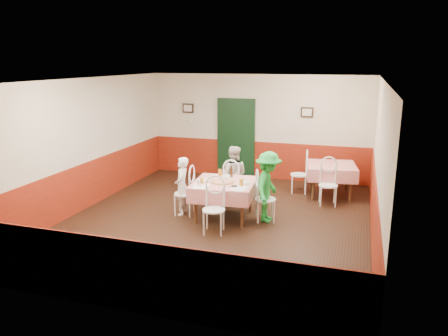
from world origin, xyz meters
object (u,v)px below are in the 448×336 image
(glass_b, at_px, (241,183))
(pizza, at_px, (222,181))
(chair_right, at_px, (265,199))
(chair_left, at_px, (184,194))
(chair_second_a, at_px, (299,175))
(diner_left, at_px, (182,186))
(chair_second_b, at_px, (328,185))
(beer_bottle, at_px, (231,172))
(diner_far, at_px, (233,175))
(chair_near, at_px, (214,210))
(chair_far, at_px, (233,185))
(glass_c, at_px, (220,173))
(main_table, at_px, (224,200))
(diner_right, at_px, (268,187))
(glass_a, at_px, (202,181))
(second_table, at_px, (330,180))
(wallet, at_px, (234,186))

(glass_b, bearing_deg, pizza, 161.56)
(chair_right, distance_m, glass_b, 0.63)
(chair_left, height_order, chair_right, same)
(chair_second_a, xyz_separation_m, diner_left, (-2.12, -2.28, 0.16))
(chair_second_b, height_order, beer_bottle, beer_bottle)
(diner_far, bearing_deg, chair_near, 88.44)
(chair_far, xyz_separation_m, chair_second_b, (2.04, 0.61, 0.00))
(diner_left, bearing_deg, chair_right, 81.73)
(glass_c, bearing_deg, diner_left, -147.82)
(glass_b, bearing_deg, main_table, 156.56)
(glass_b, bearing_deg, diner_right, 27.15)
(glass_a, bearing_deg, diner_far, 75.88)
(main_table, xyz_separation_m, chair_left, (-0.85, -0.07, 0.08))
(diner_right, bearing_deg, diner_far, 50.52)
(glass_a, relative_size, diner_right, 0.09)
(second_table, distance_m, chair_far, 2.45)
(main_table, bearing_deg, pizza, -123.89)
(chair_near, distance_m, glass_a, 0.80)
(main_table, xyz_separation_m, diner_far, (-0.07, 0.90, 0.29))
(glass_b, bearing_deg, diner_far, 114.14)
(chair_left, bearing_deg, wallet, 75.35)
(second_table, xyz_separation_m, diner_left, (-2.87, -2.28, 0.24))
(chair_near, bearing_deg, chair_left, 130.44)
(pizza, height_order, diner_right, diner_right)
(chair_near, bearing_deg, diner_right, 38.81)
(chair_far, height_order, chair_second_a, same)
(chair_second_a, relative_size, wallet, 8.18)
(glass_a, xyz_separation_m, diner_right, (1.27, 0.37, -0.11))
(chair_second_b, height_order, diner_left, diner_left)
(glass_c, bearing_deg, second_table, 40.21)
(pizza, xyz_separation_m, glass_a, (-0.35, -0.26, 0.05))
(pizza, xyz_separation_m, diner_left, (-0.87, -0.04, -0.16))
(main_table, distance_m, beer_bottle, 0.63)
(main_table, xyz_separation_m, glass_c, (-0.20, 0.37, 0.46))
(chair_far, xyz_separation_m, chair_near, (0.13, -1.69, 0.00))
(second_table, relative_size, diner_left, 0.92)
(chair_near, xyz_separation_m, chair_second_b, (1.91, 2.30, 0.00))
(wallet, relative_size, diner_right, 0.08)
(chair_second_b, relative_size, diner_left, 0.74)
(chair_second_b, xyz_separation_m, wallet, (-1.68, -1.73, 0.32))
(chair_far, bearing_deg, main_table, 89.14)
(diner_far, bearing_deg, wallet, 101.34)
(pizza, relative_size, glass_c, 2.90)
(pizza, bearing_deg, wallet, -36.54)
(chair_right, distance_m, glass_c, 1.16)
(chair_far, height_order, chair_near, same)
(main_table, distance_m, second_table, 2.96)
(chair_left, height_order, chair_second_b, same)
(glass_c, xyz_separation_m, wallet, (0.50, -0.64, -0.07))
(chair_left, height_order, chair_second_a, same)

